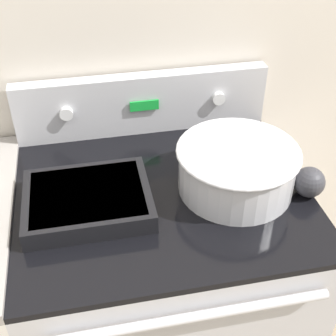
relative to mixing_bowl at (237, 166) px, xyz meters
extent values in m
cube|color=beige|center=(-0.20, 0.41, 0.28)|extent=(8.00, 0.05, 2.50)
cube|color=#BCBCC1|center=(-0.20, 0.03, -0.53)|extent=(0.79, 0.68, 0.88)
cube|color=black|center=(-0.20, 0.03, -0.08)|extent=(0.79, 0.68, 0.02)
cylinder|color=silver|center=(-0.20, -0.33, -0.15)|extent=(0.65, 0.02, 0.02)
cube|color=#BCBCC1|center=(-0.20, 0.35, 0.02)|extent=(0.79, 0.05, 0.19)
cylinder|color=white|center=(-0.44, 0.31, 0.03)|extent=(0.04, 0.02, 0.04)
cylinder|color=white|center=(0.04, 0.31, 0.03)|extent=(0.04, 0.02, 0.04)
cube|color=green|center=(-0.20, 0.31, 0.03)|extent=(0.09, 0.01, 0.03)
cylinder|color=silver|center=(0.00, 0.00, -0.01)|extent=(0.31, 0.31, 0.13)
torus|color=silver|center=(0.00, 0.00, 0.05)|extent=(0.33, 0.33, 0.01)
cylinder|color=beige|center=(0.00, 0.00, 0.04)|extent=(0.29, 0.29, 0.02)
cube|color=black|center=(-0.40, 0.00, -0.05)|extent=(0.32, 0.26, 0.05)
cube|color=#D1BC7A|center=(-0.40, 0.00, -0.03)|extent=(0.28, 0.23, 0.03)
cylinder|color=#333338|center=(0.18, 0.05, -0.07)|extent=(0.01, 0.23, 0.01)
sphere|color=#333338|center=(0.18, -0.07, -0.03)|extent=(0.08, 0.08, 0.08)
camera|label=1|loc=(-0.38, -0.94, 0.75)|focal=50.00mm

